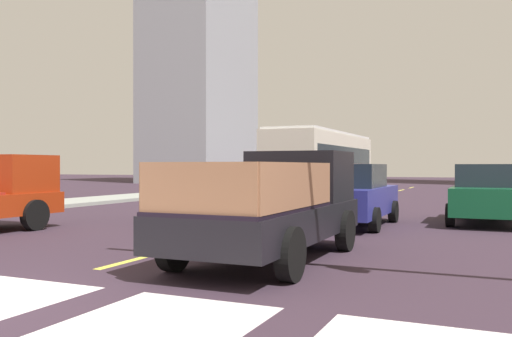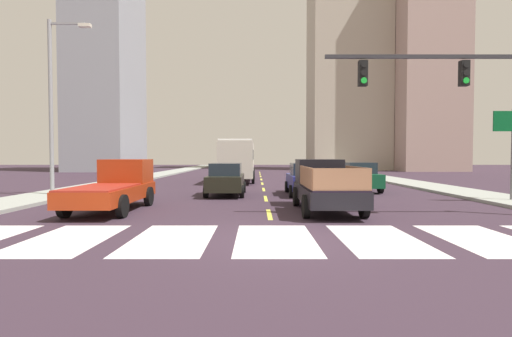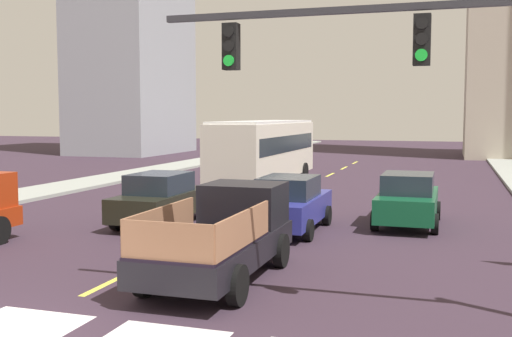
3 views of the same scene
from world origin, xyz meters
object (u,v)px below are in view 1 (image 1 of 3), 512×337
object	(u,v)px
sedan_near_left	(486,194)
sedan_mid	(213,192)
pickup_stakebed	(278,206)
city_bus	(323,160)
sedan_far	(352,195)

from	to	relation	value
sedan_near_left	sedan_mid	xyz separation A→B (m)	(-7.73, -2.37, 0.00)
pickup_stakebed	city_bus	world-z (taller)	city_bus
sedan_near_left	sedan_far	xyz separation A→B (m)	(-3.43, -2.17, 0.00)
city_bus	sedan_far	distance (m)	11.91
city_bus	sedan_mid	world-z (taller)	city_bus
sedan_near_left	pickup_stakebed	bearing A→B (deg)	-114.26
pickup_stakebed	city_bus	distance (m)	17.22
city_bus	sedan_mid	xyz separation A→B (m)	(-0.13, -11.30, -1.09)
sedan_mid	sedan_far	world-z (taller)	same
pickup_stakebed	sedan_near_left	distance (m)	8.48
sedan_mid	sedan_far	size ratio (longest dim) A/B	1.00
sedan_near_left	sedan_mid	distance (m)	8.08
pickup_stakebed	city_bus	xyz separation A→B (m)	(-4.14, 16.68, 1.02)
sedan_mid	sedan_far	xyz separation A→B (m)	(4.30, 0.20, 0.00)
sedan_far	sedan_near_left	bearing A→B (deg)	34.03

